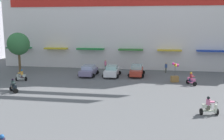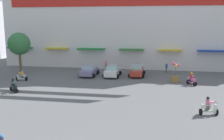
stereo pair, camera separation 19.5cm
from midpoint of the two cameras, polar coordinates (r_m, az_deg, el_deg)
ground_plane at (r=24.60m, az=0.08°, el=-6.90°), size 128.00×128.00×0.00m
colonial_building at (r=46.85m, az=5.01°, el=13.31°), size 42.48×17.79×21.88m
plaza_tree_0 at (r=39.74m, az=-19.76°, el=5.44°), size 3.29×2.80×5.92m
parked_car_0 at (r=35.99m, az=-4.94°, el=-0.11°), size 2.43×4.03×1.49m
parked_car_1 at (r=35.35m, az=0.22°, el=-0.24°), size 2.33×4.07×1.51m
parked_car_2 at (r=35.80m, az=5.73°, el=-0.12°), size 2.24×4.06×1.58m
scooter_rider_0 at (r=34.78m, az=-19.20°, el=-1.26°), size 1.36×0.61×1.50m
scooter_rider_1 at (r=29.47m, az=-20.77°, el=-3.42°), size 1.37×1.30×1.48m
scooter_rider_4 at (r=22.30m, az=20.86°, el=-7.73°), size 1.47×0.72×1.54m
scooter_rider_5 at (r=32.04m, az=17.40°, el=-2.08°), size 1.15×1.45×1.55m
pedestrian_0 at (r=38.72m, az=12.14°, el=0.64°), size 0.50×0.50×1.55m
pedestrian_1 at (r=39.88m, az=-1.19°, el=1.27°), size 0.44×0.44×1.66m
balloon_vendor_cart at (r=33.03m, az=14.02°, el=-0.99°), size 1.04×0.86×2.50m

